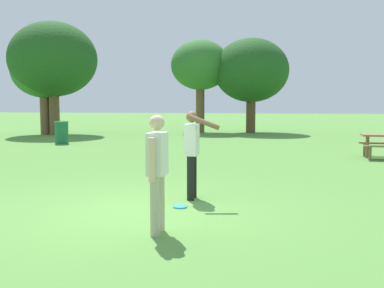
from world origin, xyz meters
The scene contains 9 objects.
ground_plane centered at (0.00, 0.00, 0.00)m, with size 120.00×120.00×0.00m, color #568E3D.
person_thrower centered at (0.69, -1.27, 0.94)m, with size 0.24×0.61×1.64m.
person_catcher centered at (0.81, 1.07, 0.96)m, with size 0.67×0.63×1.64m.
frisbee centered at (0.70, 0.33, 0.01)m, with size 0.25×0.25×0.03m, color #2D9EDB.
trash_can_further_along centered at (-6.45, 11.22, 0.48)m, with size 0.59×0.59×0.96m.
tree_tall_left centered at (-9.74, 16.33, 3.42)m, with size 3.46×3.46×4.93m.
tree_broad_center centered at (-9.18, 16.29, 4.00)m, with size 4.68×4.68×6.02m.
tree_far_right centered at (-1.69, 19.41, 3.82)m, with size 3.37×3.37×5.30m.
tree_slender_mid centered at (1.22, 19.51, 3.52)m, with size 4.24×4.24×5.34m.
Camera 1 is at (2.17, -7.44, 1.83)m, focal length 43.81 mm.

